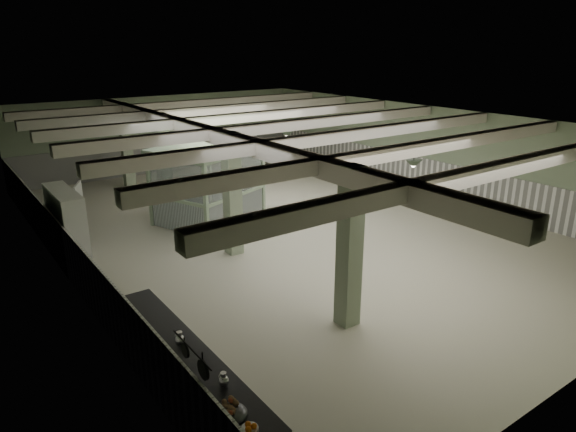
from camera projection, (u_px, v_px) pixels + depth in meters
floor at (284, 227)px, 17.47m from camera, size 20.00×20.00×0.00m
ceiling at (283, 120)px, 16.32m from camera, size 14.00×20.00×0.02m
wall_back at (164, 134)px, 24.60m from camera, size 14.00×0.02×3.60m
wall_left at (58, 214)px, 13.03m from camera, size 0.02×20.00×3.60m
wall_right at (425, 151)px, 20.76m from camera, size 0.02×20.00×3.60m
wainscot_left at (65, 252)px, 13.38m from camera, size 0.05×19.90×1.50m
wainscot_right at (422, 176)px, 21.08m from camera, size 0.05×19.90×1.50m
wainscot_back at (165, 156)px, 24.91m from camera, size 13.90×0.05×1.50m
girder at (213, 135)px, 15.01m from camera, size 0.45×19.90×0.40m
beam_a at (492, 171)px, 10.60m from camera, size 13.90×0.35×0.32m
beam_b at (401, 152)px, 12.53m from camera, size 13.90×0.35×0.32m
beam_c at (334, 137)px, 14.45m from camera, size 13.90×0.35×0.32m
beam_d at (283, 126)px, 16.38m from camera, size 13.90×0.35×0.32m
beam_e at (243, 117)px, 18.30m from camera, size 13.90×0.35×0.32m
beam_f at (210, 110)px, 20.23m from camera, size 13.90×0.35×0.32m
beam_g at (183, 104)px, 22.15m from camera, size 13.90×0.35×0.32m
column_a at (350, 248)px, 10.90m from camera, size 0.42×0.42×3.60m
column_b at (232, 195)px, 14.75m from camera, size 0.42×0.42×3.60m
column_c at (164, 163)px, 18.60m from camera, size 0.42×0.42×3.60m
column_d at (126, 146)px, 21.68m from camera, size 0.42×0.42×3.60m
hook_rail at (191, 349)px, 7.20m from camera, size 0.02×1.20×0.02m
pendant_front at (413, 164)px, 12.92m from camera, size 0.44×0.44×0.22m
pendant_mid at (287, 134)px, 17.16m from camera, size 0.44×0.44×0.22m
pendant_back at (216, 117)px, 21.01m from camera, size 0.44×0.44×0.22m
prep_counter at (182, 374)px, 8.93m from camera, size 0.92×5.25×0.91m
pitcher_near at (224, 380)px, 7.88m from camera, size 0.21×0.23×0.25m
pitcher_far at (180, 339)px, 8.95m from camera, size 0.20×0.23×0.27m
veg_colander at (232, 410)px, 7.26m from camera, size 0.59×0.59×0.20m
orange_bowl at (250, 431)px, 6.96m from camera, size 0.30×0.30×0.09m
skillet_near at (203, 370)px, 7.12m from camera, size 0.04×0.30×0.30m
skillet_far at (185, 350)px, 7.57m from camera, size 0.03×0.24×0.24m
walkin_cooler at (68, 228)px, 14.25m from camera, size 0.93×2.29×2.10m
guard_booth at (207, 171)px, 17.57m from camera, size 4.02×3.73×2.62m
filing_cabinet at (244, 194)px, 19.10m from camera, size 0.46×0.61×1.23m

